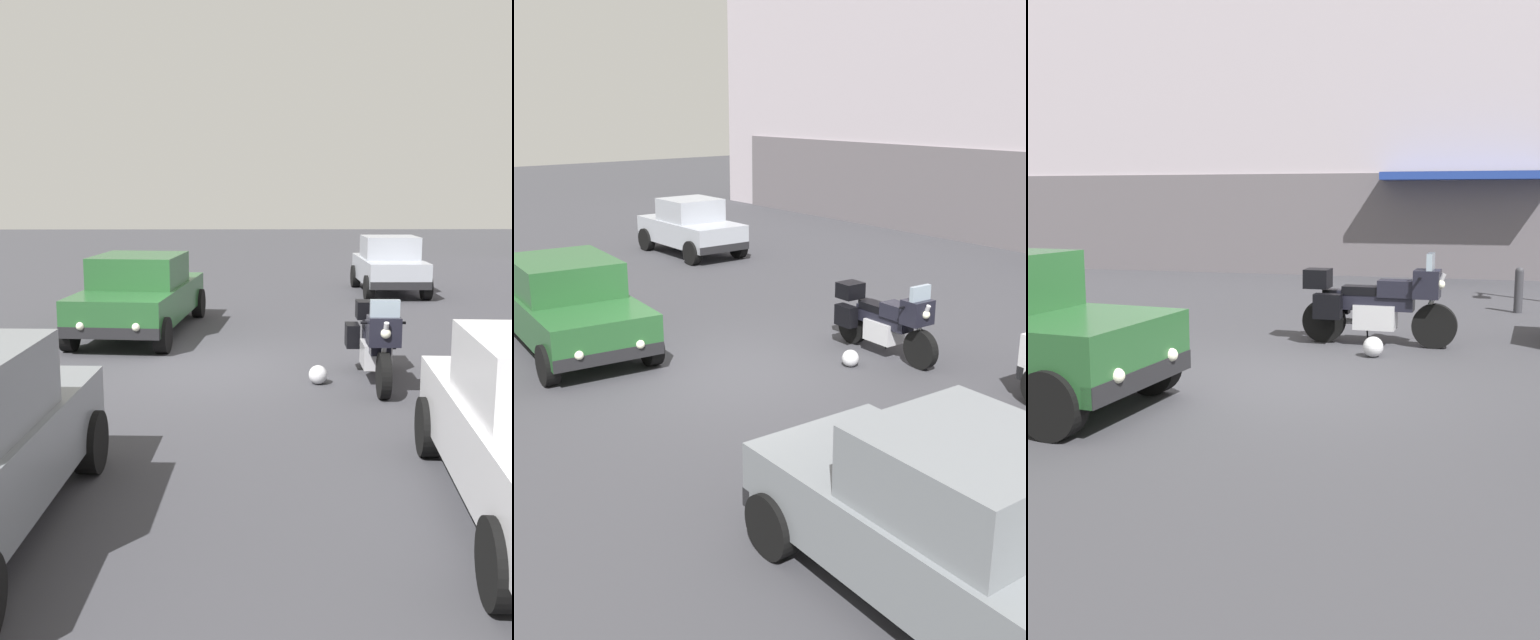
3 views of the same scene
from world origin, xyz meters
TOP-DOWN VIEW (x-y plane):
  - ground_plane at (0.00, 0.00)m, footprint 80.00×80.00m
  - motorcycle at (0.93, 2.47)m, footprint 2.26×0.78m
  - helmet at (1.03, 1.61)m, footprint 0.28×0.28m
  - car_hatchback_near at (5.83, -1.87)m, footprint 3.93×1.94m
  - car_sedan_far at (-2.91, -1.54)m, footprint 4.70×2.35m
  - car_compact_side at (-8.37, 4.48)m, footprint 3.49×1.73m

SIDE VIEW (x-z plane):
  - ground_plane at x=0.00m, z-range 0.00..0.00m
  - helmet at x=1.03m, z-range 0.00..0.28m
  - motorcycle at x=0.93m, z-range -0.06..1.30m
  - car_compact_side at x=-8.37m, z-range -0.01..1.55m
  - car_sedan_far at x=-2.91m, z-range 0.00..1.56m
  - car_hatchback_near at x=5.83m, z-range -0.01..1.63m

